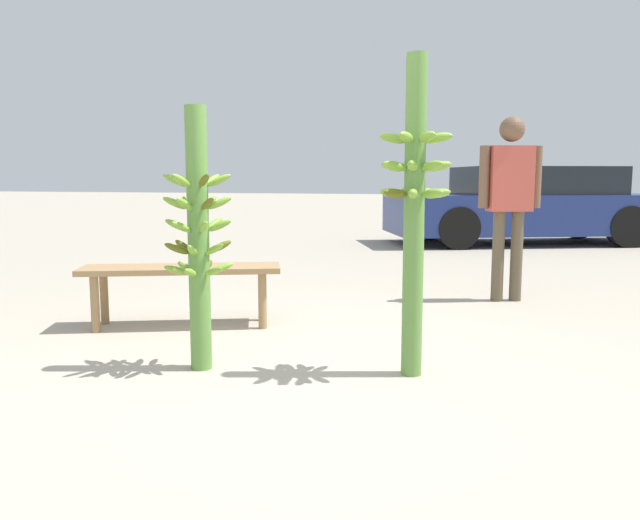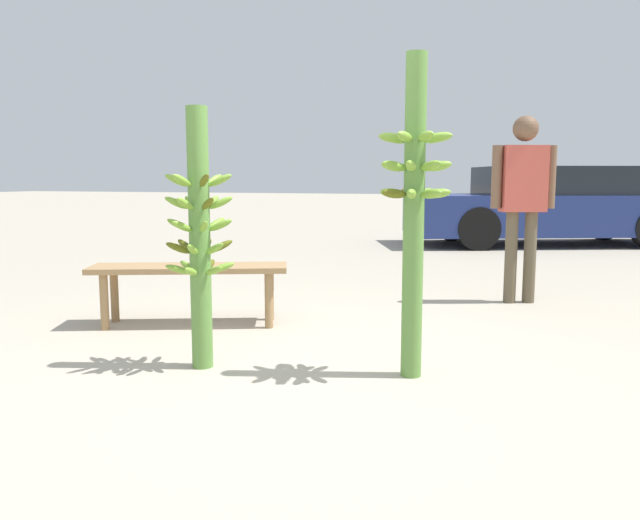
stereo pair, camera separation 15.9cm
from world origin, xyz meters
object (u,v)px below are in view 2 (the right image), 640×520
(banana_stalk_center, at_px, (414,206))
(market_bench, at_px, (189,275))
(vendor_person, at_px, (523,191))
(parked_car, at_px, (549,206))
(banana_stalk_left, at_px, (200,236))

(banana_stalk_center, xyz_separation_m, market_bench, (-1.77, 0.66, -0.56))
(banana_stalk_center, height_order, vendor_person, banana_stalk_center)
(banana_stalk_center, distance_m, market_bench, 1.97)
(banana_stalk_center, relative_size, market_bench, 1.18)
(banana_stalk_center, height_order, parked_car, banana_stalk_center)
(market_bench, bearing_deg, banana_stalk_left, -77.62)
(banana_stalk_left, bearing_deg, parked_car, 75.95)
(banana_stalk_left, height_order, parked_car, banana_stalk_left)
(parked_car, bearing_deg, banana_stalk_center, 151.27)
(market_bench, bearing_deg, vendor_person, 14.32)
(parked_car, bearing_deg, market_bench, 136.86)
(vendor_person, distance_m, parked_car, 5.24)
(market_bench, distance_m, parked_car, 7.36)
(vendor_person, height_order, market_bench, vendor_person)
(vendor_person, xyz_separation_m, parked_car, (0.29, 5.22, -0.34))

